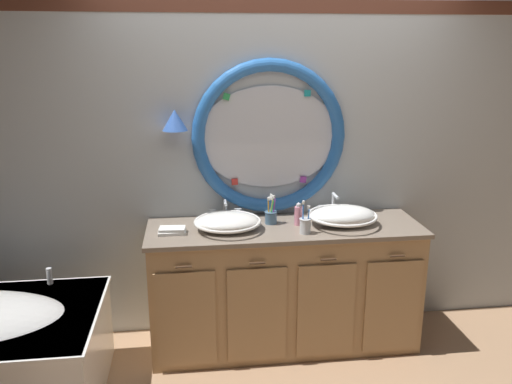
{
  "coord_description": "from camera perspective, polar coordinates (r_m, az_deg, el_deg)",
  "views": [
    {
      "loc": [
        -0.61,
        -3.04,
        2.06
      ],
      "look_at": [
        -0.19,
        0.25,
        1.14
      ],
      "focal_mm": 36.6,
      "sensor_mm": 36.0,
      "label": 1
    }
  ],
  "objects": [
    {
      "name": "vanity_counter",
      "position": [
        3.73,
        3.08,
        -10.13
      ],
      "size": [
        1.87,
        0.61,
        0.89
      ],
      "color": "tan",
      "rests_on": "ground_plane"
    },
    {
      "name": "sink_basin_right",
      "position": [
        3.6,
        9.43,
        -2.54
      ],
      "size": [
        0.47,
        0.47,
        0.13
      ],
      "color": "white",
      "rests_on": "vanity_counter"
    },
    {
      "name": "ground_plane",
      "position": [
        3.72,
        3.55,
        -18.07
      ],
      "size": [
        14.0,
        14.0,
        0.0
      ],
      "primitive_type": "plane",
      "color": "tan"
    },
    {
      "name": "faucet_set_left",
      "position": [
        3.69,
        -3.4,
        -2.11
      ],
      "size": [
        0.24,
        0.12,
        0.14
      ],
      "color": "silver",
      "rests_on": "vanity_counter"
    },
    {
      "name": "toothbrush_holder_left",
      "position": [
        3.58,
        1.64,
        -2.64
      ],
      "size": [
        0.09,
        0.09,
        0.21
      ],
      "color": "slate",
      "rests_on": "vanity_counter"
    },
    {
      "name": "soap_dispenser",
      "position": [
        3.56,
        4.65,
        -2.53
      ],
      "size": [
        0.05,
        0.06,
        0.16
      ],
      "color": "pink",
      "rests_on": "vanity_counter"
    },
    {
      "name": "faucet_set_right",
      "position": [
        3.81,
        8.45,
        -1.5
      ],
      "size": [
        0.23,
        0.14,
        0.17
      ],
      "color": "silver",
      "rests_on": "vanity_counter"
    },
    {
      "name": "folded_hand_towel",
      "position": [
        3.45,
        -9.15,
        -4.2
      ],
      "size": [
        0.18,
        0.11,
        0.04
      ],
      "color": "white",
      "rests_on": "vanity_counter"
    },
    {
      "name": "back_wall_assembly",
      "position": [
        3.75,
        2.12,
        4.13
      ],
      "size": [
        6.4,
        0.26,
        2.6
      ],
      "color": "silver",
      "rests_on": "ground_plane"
    },
    {
      "name": "toothbrush_holder_right",
      "position": [
        3.41,
        5.4,
        -3.6
      ],
      "size": [
        0.08,
        0.08,
        0.22
      ],
      "color": "silver",
      "rests_on": "vanity_counter"
    },
    {
      "name": "sink_basin_left",
      "position": [
        3.47,
        -3.13,
        -3.25
      ],
      "size": [
        0.45,
        0.45,
        0.11
      ],
      "color": "white",
      "rests_on": "vanity_counter"
    }
  ]
}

